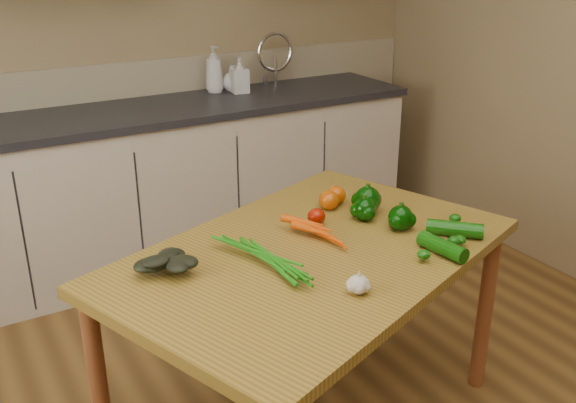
# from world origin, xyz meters

# --- Properties ---
(room) EXTENTS (4.04, 5.04, 2.64)m
(room) POSITION_xyz_m (0.00, 0.17, 1.25)
(room) COLOR brown
(room) RESTS_ON ground
(counter_run) EXTENTS (2.84, 0.64, 1.14)m
(counter_run) POSITION_xyz_m (0.21, 2.19, 0.46)
(counter_run) COLOR #C1B4A1
(counter_run) RESTS_ON ground
(table) EXTENTS (1.62, 1.32, 0.75)m
(table) POSITION_xyz_m (0.12, 0.57, 0.66)
(table) COLOR olive
(table) RESTS_ON ground
(soap_bottle_a) EXTENTS (0.12, 0.12, 0.27)m
(soap_bottle_a) POSITION_xyz_m (0.57, 2.37, 1.03)
(soap_bottle_a) COLOR silver
(soap_bottle_a) RESTS_ON counter_run
(soap_bottle_b) EXTENTS (0.11, 0.11, 0.21)m
(soap_bottle_b) POSITION_xyz_m (0.69, 2.28, 1.00)
(soap_bottle_b) COLOR silver
(soap_bottle_b) RESTS_ON counter_run
(soap_bottle_c) EXTENTS (0.16, 0.16, 0.15)m
(soap_bottle_c) POSITION_xyz_m (0.68, 2.35, 0.97)
(soap_bottle_c) COLOR silver
(soap_bottle_c) RESTS_ON counter_run
(carrot_bunch) EXTENTS (0.31, 0.28, 0.07)m
(carrot_bunch) POSITION_xyz_m (0.10, 0.62, 0.78)
(carrot_bunch) COLOR #E94F05
(carrot_bunch) RESTS_ON table
(leafy_greens) EXTENTS (0.20, 0.18, 0.10)m
(leafy_greens) POSITION_xyz_m (-0.36, 0.66, 0.80)
(leafy_greens) COLOR black
(leafy_greens) RESTS_ON table
(garlic_bulb) EXTENTS (0.07, 0.07, 0.06)m
(garlic_bulb) POSITION_xyz_m (0.09, 0.26, 0.78)
(garlic_bulb) COLOR beige
(garlic_bulb) RESTS_ON table
(pepper_a) EXTENTS (0.09, 0.09, 0.09)m
(pepper_a) POSITION_xyz_m (0.43, 0.69, 0.79)
(pepper_a) COLOR #042F02
(pepper_a) RESTS_ON table
(pepper_b) EXTENTS (0.10, 0.10, 0.10)m
(pepper_b) POSITION_xyz_m (0.48, 0.74, 0.80)
(pepper_b) COLOR #042F02
(pepper_b) RESTS_ON table
(pepper_c) EXTENTS (0.09, 0.09, 0.09)m
(pepper_c) POSITION_xyz_m (0.49, 0.55, 0.79)
(pepper_c) COLOR #042F02
(pepper_c) RESTS_ON table
(tomato_a) EXTENTS (0.07, 0.07, 0.06)m
(tomato_a) POSITION_xyz_m (0.25, 0.75, 0.78)
(tomato_a) COLOR #931402
(tomato_a) RESTS_ON table
(tomato_b) EXTENTS (0.08, 0.08, 0.08)m
(tomato_b) POSITION_xyz_m (0.37, 0.84, 0.79)
(tomato_b) COLOR #B84604
(tomato_b) RESTS_ON table
(tomato_c) EXTENTS (0.08, 0.08, 0.07)m
(tomato_c) POSITION_xyz_m (0.43, 0.88, 0.78)
(tomato_c) COLOR #B84604
(tomato_c) RESTS_ON table
(zucchini_a) EXTENTS (0.18, 0.18, 0.06)m
(zucchini_a) POSITION_xyz_m (0.62, 0.41, 0.78)
(zucchini_a) COLOR #0B4407
(zucchini_a) RESTS_ON table
(zucchini_b) EXTENTS (0.08, 0.19, 0.06)m
(zucchini_b) POSITION_xyz_m (0.48, 0.33, 0.78)
(zucchini_b) COLOR #0B4407
(zucchini_b) RESTS_ON table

